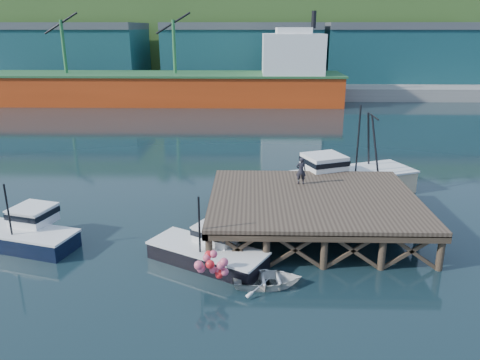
{
  "coord_description": "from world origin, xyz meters",
  "views": [
    {
      "loc": [
        1.86,
        -25.6,
        11.49
      ],
      "look_at": [
        1.18,
        2.0,
        2.42
      ],
      "focal_mm": 35.0,
      "sensor_mm": 36.0,
      "label": 1
    }
  ],
  "objects_px": {
    "dinghy": "(268,279)",
    "dockworker": "(301,171)",
    "trawler": "(346,176)",
    "boat_navy": "(25,232)",
    "boat_black": "(210,249)"
  },
  "relations": [
    {
      "from": "boat_navy",
      "to": "trawler",
      "type": "distance_m",
      "value": 21.22
    },
    {
      "from": "boat_black",
      "to": "dockworker",
      "type": "height_order",
      "value": "dockworker"
    },
    {
      "from": "boat_navy",
      "to": "dinghy",
      "type": "height_order",
      "value": "boat_navy"
    },
    {
      "from": "boat_black",
      "to": "dockworker",
      "type": "relative_size",
      "value": 3.79
    },
    {
      "from": "boat_black",
      "to": "trawler",
      "type": "height_order",
      "value": "trawler"
    },
    {
      "from": "boat_navy",
      "to": "dinghy",
      "type": "bearing_deg",
      "value": -1.16
    },
    {
      "from": "dinghy",
      "to": "dockworker",
      "type": "relative_size",
      "value": 1.89
    },
    {
      "from": "trawler",
      "to": "dockworker",
      "type": "height_order",
      "value": "trawler"
    },
    {
      "from": "trawler",
      "to": "dinghy",
      "type": "relative_size",
      "value": 3.13
    },
    {
      "from": "boat_navy",
      "to": "boat_black",
      "type": "bearing_deg",
      "value": 6.63
    },
    {
      "from": "boat_navy",
      "to": "trawler",
      "type": "bearing_deg",
      "value": 40.55
    },
    {
      "from": "boat_navy",
      "to": "boat_black",
      "type": "height_order",
      "value": "boat_navy"
    },
    {
      "from": "dockworker",
      "to": "boat_navy",
      "type": "bearing_deg",
      "value": 15.69
    },
    {
      "from": "trawler",
      "to": "dinghy",
      "type": "xyz_separation_m",
      "value": [
        -6.03,
        -12.92,
        -0.98
      ]
    },
    {
      "from": "boat_navy",
      "to": "trawler",
      "type": "height_order",
      "value": "trawler"
    }
  ]
}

